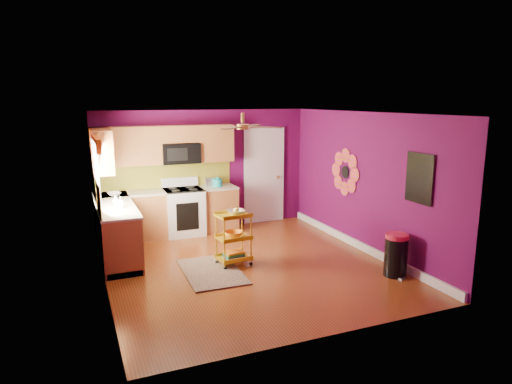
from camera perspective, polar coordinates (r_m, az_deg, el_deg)
name	(u,v)px	position (r m, az deg, el deg)	size (l,w,h in m)	color
ground	(248,265)	(7.68, -1.02, -9.17)	(5.00, 5.00, 0.00)	#662B0F
room_envelope	(249,168)	(7.27, -0.87, 2.98)	(4.54, 5.04, 2.52)	#570945
lower_cabinets	(147,222)	(8.90, -13.48, -3.63)	(2.81, 2.31, 0.94)	brown
electric_range	(184,211)	(9.37, -9.03, -2.38)	(0.76, 0.66, 1.13)	white
upper_cabinetry	(146,148)	(9.02, -13.59, 5.39)	(2.80, 2.30, 1.26)	brown
left_window	(96,161)	(7.81, -19.37, 3.70)	(0.08, 1.35, 1.08)	white
panel_door	(264,177)	(10.12, 1.00, 1.93)	(0.95, 0.11, 2.15)	white
right_wall_art	(376,175)	(8.08, 14.73, 2.11)	(0.04, 2.74, 1.04)	black
ceiling_fan	(243,126)	(7.38, -1.66, 8.24)	(1.01, 1.01, 0.26)	#BF8C3F
shag_rug	(212,272)	(7.43, -5.55, -9.86)	(0.87, 1.41, 0.02)	black
rolling_cart	(234,236)	(7.57, -2.76, -5.50)	(0.57, 0.44, 0.97)	gold
trash_can	(396,255)	(7.48, 17.08, -7.54)	(0.43, 0.44, 0.67)	black
teal_kettle	(218,183)	(9.43, -4.80, 1.17)	(0.18, 0.18, 0.21)	teal
toaster	(210,182)	(9.52, -5.72, 1.30)	(0.22, 0.15, 0.18)	beige
soap_bottle_a	(121,202)	(7.91, -16.58, -1.21)	(0.09, 0.09, 0.19)	#EA3F72
soap_bottle_b	(116,200)	(8.19, -17.13, -0.95)	(0.12, 0.12, 0.15)	white
counter_dish	(114,194)	(8.93, -17.30, -0.24)	(0.26, 0.26, 0.06)	white
counter_cup	(118,204)	(7.99, -16.91, -1.48)	(0.11, 0.11, 0.09)	white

